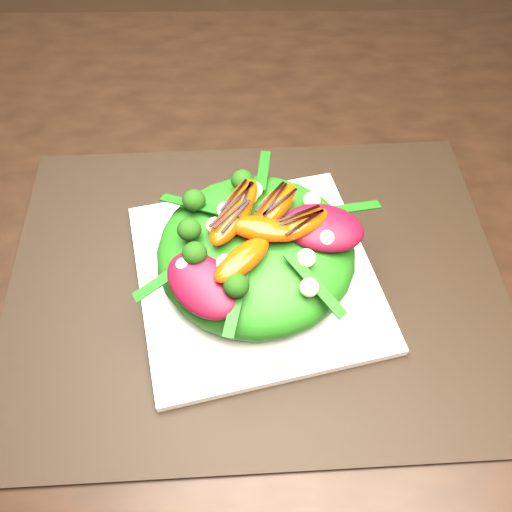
{
  "coord_description": "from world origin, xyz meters",
  "views": [
    {
      "loc": [
        -0.21,
        -0.44,
        1.26
      ],
      "look_at": [
        -0.2,
        -0.11,
        0.8
      ],
      "focal_mm": 38.0,
      "sensor_mm": 36.0,
      "label": 1
    }
  ],
  "objects_px": {
    "orange_segment": "(259,200)",
    "plate_base": "(256,276)",
    "placemat": "(256,279)",
    "lettuce_mound": "(256,251)",
    "dining_table": "(413,217)",
    "salad_bowl": "(256,269)"
  },
  "relations": [
    {
      "from": "dining_table",
      "to": "orange_segment",
      "type": "distance_m",
      "value": 0.24
    },
    {
      "from": "placemat",
      "to": "plate_base",
      "type": "bearing_deg",
      "value": -90.0
    },
    {
      "from": "placemat",
      "to": "orange_segment",
      "type": "height_order",
      "value": "orange_segment"
    },
    {
      "from": "plate_base",
      "to": "salad_bowl",
      "type": "height_order",
      "value": "salad_bowl"
    },
    {
      "from": "dining_table",
      "to": "plate_base",
      "type": "relative_size",
      "value": 6.27
    },
    {
      "from": "placemat",
      "to": "lettuce_mound",
      "type": "relative_size",
      "value": 2.65
    },
    {
      "from": "plate_base",
      "to": "orange_segment",
      "type": "xyz_separation_m",
      "value": [
        0.0,
        0.03,
        0.09
      ]
    },
    {
      "from": "orange_segment",
      "to": "salad_bowl",
      "type": "bearing_deg",
      "value": -95.29
    },
    {
      "from": "orange_segment",
      "to": "placemat",
      "type": "bearing_deg",
      "value": -95.29
    },
    {
      "from": "dining_table",
      "to": "orange_segment",
      "type": "bearing_deg",
      "value": -159.78
    },
    {
      "from": "dining_table",
      "to": "placemat",
      "type": "bearing_deg",
      "value": -152.14
    },
    {
      "from": "salad_bowl",
      "to": "orange_segment",
      "type": "height_order",
      "value": "orange_segment"
    },
    {
      "from": "salad_bowl",
      "to": "orange_segment",
      "type": "bearing_deg",
      "value": 84.71
    },
    {
      "from": "orange_segment",
      "to": "plate_base",
      "type": "bearing_deg",
      "value": -95.29
    },
    {
      "from": "dining_table",
      "to": "salad_bowl",
      "type": "height_order",
      "value": "dining_table"
    },
    {
      "from": "salad_bowl",
      "to": "lettuce_mound",
      "type": "xyz_separation_m",
      "value": [
        0.0,
        0.0,
        0.03
      ]
    },
    {
      "from": "dining_table",
      "to": "plate_base",
      "type": "bearing_deg",
      "value": -152.14
    },
    {
      "from": "lettuce_mound",
      "to": "plate_base",
      "type": "bearing_deg",
      "value": 0.0
    },
    {
      "from": "lettuce_mound",
      "to": "orange_segment",
      "type": "height_order",
      "value": "orange_segment"
    },
    {
      "from": "dining_table",
      "to": "lettuce_mound",
      "type": "relative_size",
      "value": 7.7
    },
    {
      "from": "lettuce_mound",
      "to": "orange_segment",
      "type": "distance_m",
      "value": 0.05
    },
    {
      "from": "placemat",
      "to": "lettuce_mound",
      "type": "bearing_deg",
      "value": -90.0
    }
  ]
}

